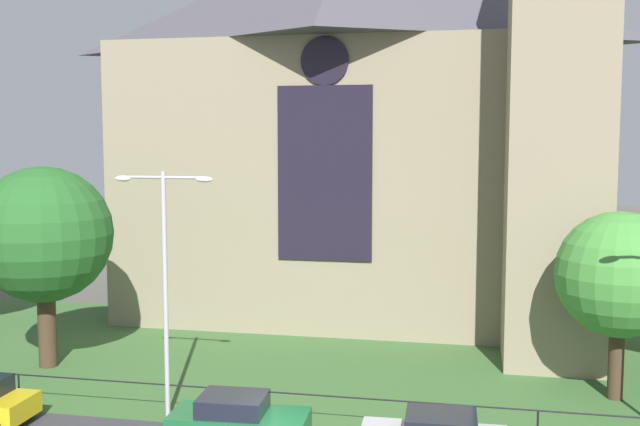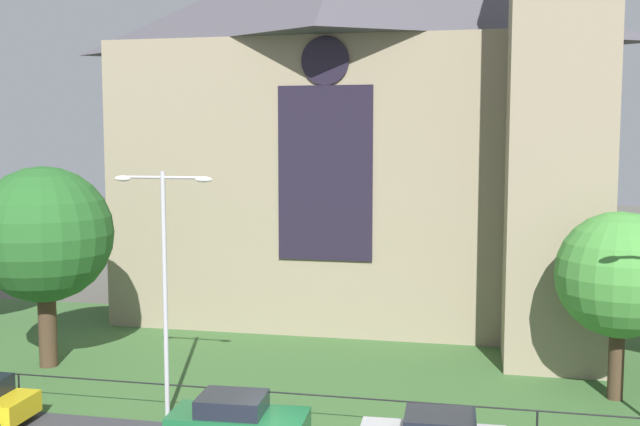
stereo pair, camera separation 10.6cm
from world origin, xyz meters
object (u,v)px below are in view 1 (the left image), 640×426
(tree_right_near, at_px, (619,275))
(streetlamp_near, at_px, (165,263))
(tree_left_near, at_px, (44,235))
(church_building, at_px, (359,120))
(parked_car_green, at_px, (238,420))

(tree_right_near, relative_size, streetlamp_near, 0.82)
(streetlamp_near, bearing_deg, tree_left_near, 148.08)
(tree_left_near, height_order, tree_right_near, tree_left_near)
(church_building, relative_size, parked_car_green, 6.08)
(church_building, bearing_deg, tree_right_near, -46.05)
(tree_right_near, height_order, parked_car_green, tree_right_near)
(tree_left_near, bearing_deg, tree_right_near, 1.46)
(parked_car_green, bearing_deg, tree_right_near, 25.92)
(tree_right_near, height_order, streetlamp_near, streetlamp_near)
(tree_right_near, bearing_deg, church_building, 133.95)
(church_building, relative_size, tree_right_near, 3.85)
(church_building, relative_size, tree_left_near, 3.17)
(tree_right_near, bearing_deg, parked_car_green, -151.56)
(parked_car_green, bearing_deg, church_building, 84.30)
(church_building, distance_m, tree_right_near, 16.92)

